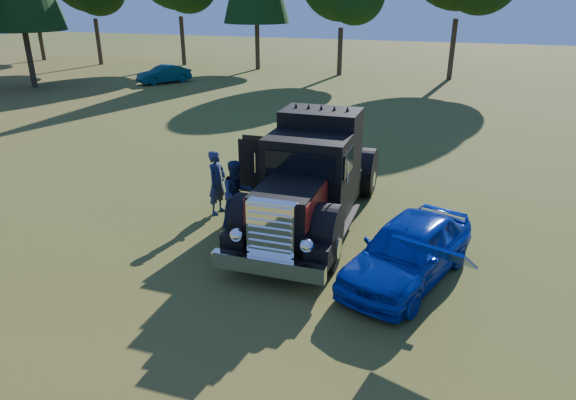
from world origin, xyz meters
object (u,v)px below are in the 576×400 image
at_px(diamond_t_truck, 311,182).
at_px(spectator_far, 237,194).
at_px(spectator_near, 217,182).
at_px(hotrod_coupe, 409,250).
at_px(distant_teal_car, 164,74).

xyz_separation_m(diamond_t_truck, spectator_far, (-1.88, -0.57, -0.36)).
distance_m(spectator_near, spectator_far, 1.09).
height_order(diamond_t_truck, hotrod_coupe, diamond_t_truck).
bearing_deg(distant_teal_car, spectator_near, -20.95).
bearing_deg(spectator_near, diamond_t_truck, -82.70).
bearing_deg(hotrod_coupe, distant_teal_car, 131.29).
xyz_separation_m(spectator_far, distant_teal_car, (-14.07, 19.91, -0.32)).
bearing_deg(spectator_far, hotrod_coupe, -64.53).
distance_m(diamond_t_truck, distant_teal_car, 25.08).
bearing_deg(hotrod_coupe, spectator_near, 159.72).
relative_size(hotrod_coupe, spectator_near, 2.44).
height_order(spectator_far, distant_teal_car, spectator_far).
xyz_separation_m(spectator_near, distant_teal_car, (-13.19, 19.27, -0.32)).
bearing_deg(spectator_near, hotrod_coupe, -101.42).
xyz_separation_m(hotrod_coupe, distant_teal_car, (-18.71, 21.30, -0.11)).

